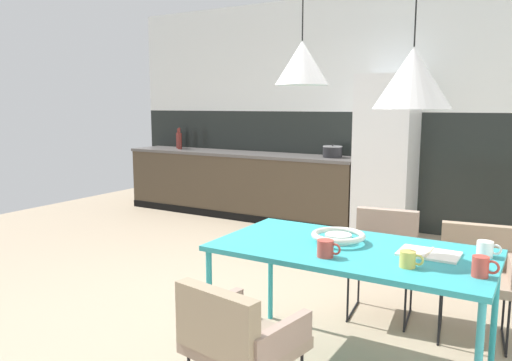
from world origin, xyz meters
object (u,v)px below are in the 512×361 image
at_px(mug_white_ceramic, 481,267).
at_px(pendant_lamp_over_table_far, 413,78).
at_px(bottle_spice_small, 178,140).
at_px(pendant_lamp_over_table_near, 302,63).
at_px(refrigerator_column, 386,156).
at_px(bottle_oil_tall, 180,140).
at_px(dining_table, 351,256).
at_px(fruit_bowl, 338,236).
at_px(mug_wide_latte, 408,259).
at_px(cooking_pot, 332,152).
at_px(open_book, 429,254).
at_px(mug_glass_clear, 326,248).
at_px(armchair_near_window, 475,265).
at_px(bottle_vinegar_dark, 178,140).
at_px(mug_short_terracotta, 486,249).
at_px(armchair_corner_seat, 384,249).
at_px(armchair_facing_counter, 236,334).

distance_m(mug_white_ceramic, pendant_lamp_over_table_far, 0.99).
height_order(bottle_spice_small, pendant_lamp_over_table_near, pendant_lamp_over_table_near).
bearing_deg(refrigerator_column, bottle_spice_small, 176.78).
xyz_separation_m(bottle_oil_tall, bottle_spice_small, (-0.20, 0.21, -0.02)).
bearing_deg(dining_table, fruit_bowl, 148.59).
distance_m(mug_wide_latte, cooking_pot, 3.85).
relative_size(open_book, bottle_spice_small, 1.09).
relative_size(cooking_pot, bottle_oil_tall, 0.77).
bearing_deg(pendant_lamp_over_table_far, mug_glass_clear, -151.40).
relative_size(armchair_near_window, bottle_vinegar_dark, 2.45).
distance_m(armchair_near_window, mug_glass_clear, 1.30).
height_order(mug_glass_clear, bottle_spice_small, bottle_spice_small).
height_order(mug_short_terracotta, mug_glass_clear, mug_glass_clear).
bearing_deg(fruit_bowl, bottle_vinegar_dark, 140.38).
distance_m(armchair_corner_seat, mug_short_terracotta, 1.06).
bearing_deg(bottle_vinegar_dark, bottle_oil_tall, -42.13).
height_order(open_book, pendant_lamp_over_table_far, pendant_lamp_over_table_far).
xyz_separation_m(fruit_bowl, mug_white_ceramic, (0.81, -0.22, 0.01)).
bearing_deg(cooking_pot, armchair_corner_seat, -59.63).
distance_m(refrigerator_column, cooking_pot, 0.70).
bearing_deg(mug_white_ceramic, cooking_pot, 122.26).
relative_size(refrigerator_column, dining_table, 1.22).
bearing_deg(mug_glass_clear, refrigerator_column, 101.07).
xyz_separation_m(open_book, mug_glass_clear, (-0.47, -0.33, 0.04)).
height_order(armchair_facing_counter, open_book, open_book).
xyz_separation_m(armchair_facing_counter, mug_wide_latte, (0.63, 0.63, 0.29)).
distance_m(open_book, bottle_vinegar_dark, 5.42).
bearing_deg(bottle_spice_small, open_book, -36.26).
bearing_deg(pendant_lamp_over_table_near, cooking_pot, 108.85).
relative_size(armchair_near_window, cooking_pot, 2.99).
relative_size(mug_white_ceramic, bottle_vinegar_dark, 0.41).
bearing_deg(armchair_near_window, mug_white_ceramic, 89.52).
bearing_deg(cooking_pot, bottle_vinegar_dark, 178.94).
bearing_deg(fruit_bowl, pendant_lamp_over_table_near, -153.95).
height_order(pendant_lamp_over_table_near, pendant_lamp_over_table_far, same).
distance_m(dining_table, armchair_near_window, 1.06).
bearing_deg(refrigerator_column, dining_table, -77.12).
bearing_deg(bottle_spice_small, dining_table, -39.71).
bearing_deg(armchair_near_window, bottle_vinegar_dark, -35.79).
bearing_deg(pendant_lamp_over_table_far, pendant_lamp_over_table_near, -179.84).
distance_m(bottle_spice_small, pendant_lamp_over_table_near, 5.12).
relative_size(mug_wide_latte, pendant_lamp_over_table_far, 0.09).
height_order(fruit_bowl, bottle_vinegar_dark, bottle_vinegar_dark).
height_order(open_book, cooking_pot, cooking_pot).
relative_size(open_book, bottle_vinegar_dark, 1.04).
distance_m(armchair_corner_seat, pendant_lamp_over_table_far, 1.57).
bearing_deg(armchair_near_window, refrigerator_column, -68.68).
relative_size(fruit_bowl, pendant_lamp_over_table_far, 0.24).
height_order(armchair_corner_seat, mug_glass_clear, mug_glass_clear).
bearing_deg(bottle_vinegar_dark, pendant_lamp_over_table_far, -37.61).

